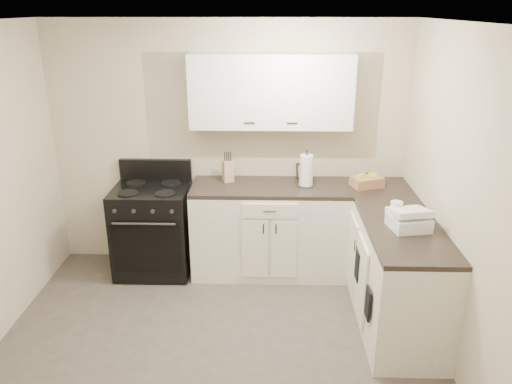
{
  "coord_description": "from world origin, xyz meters",
  "views": [
    {
      "loc": [
        0.41,
        -3.12,
        2.6
      ],
      "look_at": [
        0.3,
        0.85,
        1.11
      ],
      "focal_mm": 35.0,
      "sensor_mm": 36.0,
      "label": 1
    }
  ],
  "objects_px": {
    "stove": "(153,230)",
    "countertop_grill": "(409,222)",
    "wicker_basket": "(367,182)",
    "paper_towel": "(306,171)",
    "knife_block": "(228,171)"
  },
  "relations": [
    {
      "from": "stove",
      "to": "countertop_grill",
      "type": "relative_size",
      "value": 3.13
    },
    {
      "from": "wicker_basket",
      "to": "countertop_grill",
      "type": "distance_m",
      "value": 0.99
    },
    {
      "from": "stove",
      "to": "wicker_basket",
      "type": "distance_m",
      "value": 2.2
    },
    {
      "from": "stove",
      "to": "countertop_grill",
      "type": "distance_m",
      "value": 2.53
    },
    {
      "from": "paper_towel",
      "to": "knife_block",
      "type": "bearing_deg",
      "value": 172.21
    },
    {
      "from": "knife_block",
      "to": "wicker_basket",
      "type": "relative_size",
      "value": 0.75
    },
    {
      "from": "stove",
      "to": "paper_towel",
      "type": "distance_m",
      "value": 1.66
    },
    {
      "from": "paper_towel",
      "to": "stove",
      "type": "bearing_deg",
      "value": -178.81
    },
    {
      "from": "wicker_basket",
      "to": "countertop_grill",
      "type": "relative_size",
      "value": 1.01
    },
    {
      "from": "countertop_grill",
      "to": "knife_block",
      "type": "bearing_deg",
      "value": 133.37
    },
    {
      "from": "knife_block",
      "to": "countertop_grill",
      "type": "height_order",
      "value": "knife_block"
    },
    {
      "from": "paper_towel",
      "to": "countertop_grill",
      "type": "relative_size",
      "value": 1.09
    },
    {
      "from": "countertop_grill",
      "to": "wicker_basket",
      "type": "bearing_deg",
      "value": 87.77
    },
    {
      "from": "knife_block",
      "to": "countertop_grill",
      "type": "xyz_separation_m",
      "value": [
        1.52,
        -1.09,
        -0.06
      ]
    },
    {
      "from": "paper_towel",
      "to": "countertop_grill",
      "type": "bearing_deg",
      "value": -52.72
    }
  ]
}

